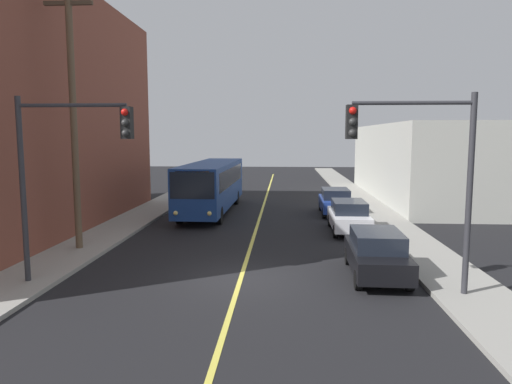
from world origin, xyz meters
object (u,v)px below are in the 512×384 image
city_bus (212,184)px  traffic_signal_right_corner (418,156)px  parked_car_blue (335,201)px  traffic_signal_left_corner (67,155)px  parked_car_black (376,253)px  parked_car_white (349,216)px  utility_pole_near (73,98)px

city_bus → traffic_signal_right_corner: 18.09m
parked_car_blue → traffic_signal_right_corner: (0.74, -15.27, 3.46)m
parked_car_blue → traffic_signal_left_corner: bearing=-124.2°
parked_car_black → traffic_signal_right_corner: traffic_signal_right_corner is taller
city_bus → traffic_signal_right_corner: (8.60, -15.73, 2.49)m
parked_car_white → utility_pole_near: size_ratio=0.38×
city_bus → parked_car_black: size_ratio=2.74×
traffic_signal_right_corner → city_bus: bearing=118.7°
traffic_signal_right_corner → parked_car_blue: bearing=92.8°
parked_car_blue → traffic_signal_left_corner: 18.29m
city_bus → parked_car_black: (7.89, -13.65, -0.98)m
traffic_signal_left_corner → city_bus: bearing=81.7°
parked_car_black → traffic_signal_left_corner: size_ratio=0.74×
parked_car_black → utility_pole_near: size_ratio=0.38×
city_bus → parked_car_black: 15.80m
parked_car_white → parked_car_blue: (-0.10, 5.50, 0.00)m
utility_pole_near → traffic_signal_right_corner: bearing=-21.5°
traffic_signal_left_corner → traffic_signal_right_corner: (10.82, -0.41, 0.00)m
city_bus → parked_car_blue: city_bus is taller
parked_car_blue → traffic_signal_left_corner: size_ratio=0.74×
traffic_signal_left_corner → parked_car_black: bearing=9.4°
city_bus → parked_car_white: (7.96, -5.96, -0.98)m
traffic_signal_left_corner → traffic_signal_right_corner: same height
parked_car_blue → traffic_signal_right_corner: 15.68m
parked_car_blue → utility_pole_near: 16.72m
parked_car_black → parked_car_white: bearing=89.5°
parked_car_blue → utility_pole_near: bearing=-139.3°
parked_car_white → parked_car_blue: 5.50m
parked_car_blue → parked_car_black: bearing=-89.9°
traffic_signal_left_corner → traffic_signal_right_corner: 10.83m
city_bus → parked_car_white: size_ratio=2.76×
city_bus → parked_car_blue: size_ratio=2.76×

